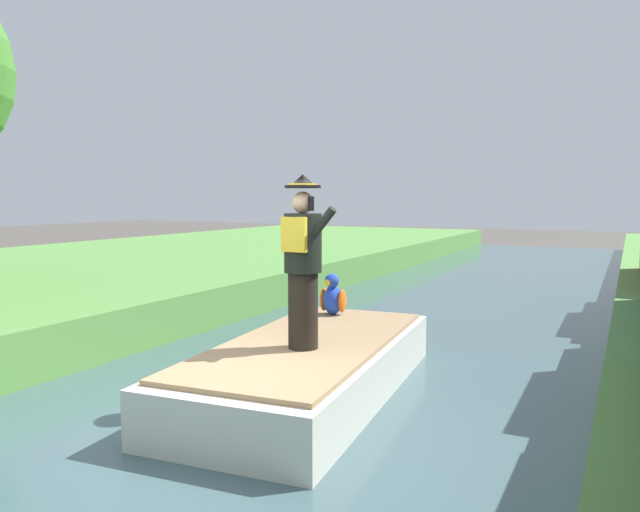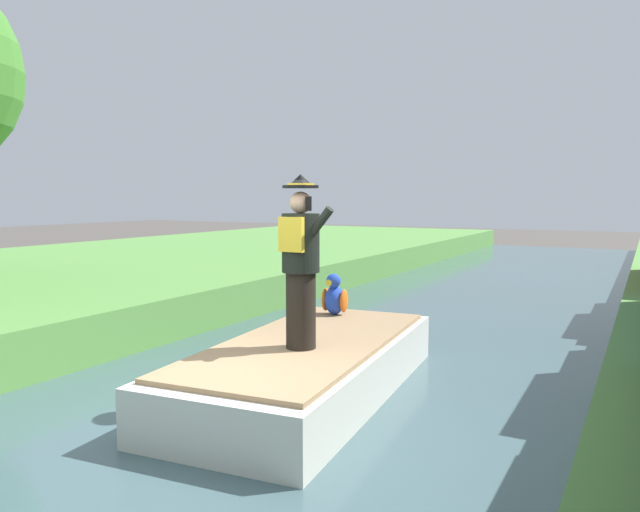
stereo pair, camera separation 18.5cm
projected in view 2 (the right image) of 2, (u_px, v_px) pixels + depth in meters
The scene contains 5 objects.
ground_plane at pixel (219, 454), 5.46m from camera, with size 80.00×80.00×0.00m, color #4C4742.
canal_water at pixel (219, 448), 5.46m from camera, with size 6.01×48.00×0.10m, color #3D565B.
boat at pixel (308, 367), 6.83m from camera, with size 2.21×4.36×0.61m.
person_pirate at pixel (301, 262), 6.35m from camera, with size 0.61×0.42×1.85m.
parrot_plush at pixel (335, 297), 8.25m from camera, with size 0.36×0.35×0.57m.
Camera 2 is at (3.34, -4.16, 2.33)m, focal length 33.77 mm.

